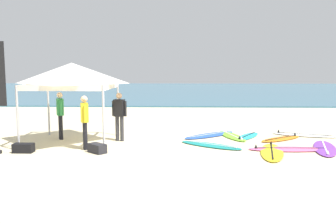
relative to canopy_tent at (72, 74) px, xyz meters
name	(u,v)px	position (x,y,z in m)	size (l,w,h in m)	color
ground_plane	(158,152)	(3.01, -1.38, -2.39)	(80.00, 80.00, 0.00)	beige
sea	(173,90)	(3.01, 29.39, -2.34)	(80.00, 36.00, 0.10)	#386B84
canopy_tent	(72,74)	(0.00, 0.00, 0.00)	(2.80, 2.80, 2.75)	#B7B7BC
surfboard_purple	(325,148)	(8.32, -0.84, -2.35)	(1.39, 2.60, 0.19)	purple
surfboard_blue	(210,135)	(4.85, 1.34, -2.35)	(2.33, 2.08, 0.19)	blue
surfboard_white	(304,135)	(8.44, 1.45, -2.35)	(2.37, 1.40, 0.19)	white
surfboard_teal	(211,145)	(4.72, -0.51, -2.35)	(2.20, 1.78, 0.19)	#19847F
surfboard_yellow	(272,152)	(6.49, -1.44, -2.35)	(1.20, 2.58, 0.19)	yellow
surfboard_cyan	(247,136)	(6.21, 1.09, -2.35)	(1.40, 1.87, 0.19)	#23B2CC
surfboard_lime	(232,136)	(5.66, 1.17, -2.35)	(1.10, 2.23, 0.19)	#7AD12D
surfboard_orange	(281,139)	(7.36, 0.69, -2.35)	(1.92, 1.61, 0.19)	orange
surfboard_pink	(289,149)	(7.14, -1.02, -2.35)	(2.59, 0.74, 0.19)	pink
person_yellow	(85,119)	(0.69, -1.08, -1.40)	(0.32, 0.53, 1.71)	black
person_black	(119,113)	(1.56, 0.28, -1.40)	(0.53, 0.31, 1.71)	#2D2D33
person_green	(60,112)	(-0.63, 0.54, -1.40)	(0.35, 0.51, 1.71)	black
gear_bag_near_tent	(24,148)	(-1.09, -1.59, -2.25)	(0.60, 0.32, 0.28)	black
gear_bag_by_pole	(97,148)	(1.17, -1.56, -2.25)	(0.60, 0.32, 0.28)	#232328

